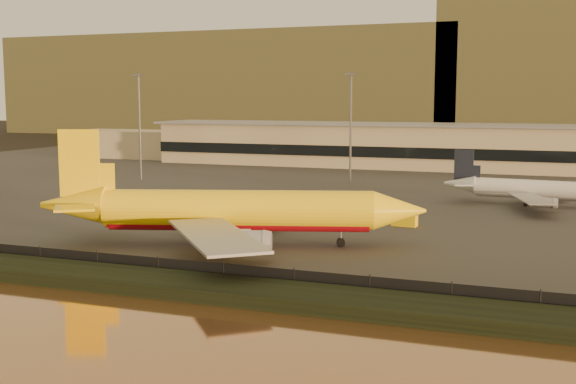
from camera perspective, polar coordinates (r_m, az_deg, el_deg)
name	(u,v)px	position (r m, az deg, el deg)	size (l,w,h in m)	color
ground	(254,259)	(90.42, -2.68, -5.30)	(900.00, 900.00, 0.00)	black
embankment	(189,286)	(75.38, -7.82, -7.39)	(320.00, 7.00, 1.40)	black
tarmac	(405,179)	(180.55, 9.27, 1.01)	(320.00, 220.00, 0.20)	#2D2D2D
perimeter_fence	(207,272)	(78.66, -6.44, -6.29)	(300.00, 0.05, 2.20)	black
terminal_building	(377,146)	(212.85, 7.08, 3.67)	(202.00, 25.00, 12.60)	tan
apron_light_masts	(459,118)	(157.37, 13.33, 5.68)	(152.20, 12.20, 25.40)	slate
distant_hills	(456,78)	(424.87, 13.14, 8.75)	(470.00, 160.00, 70.00)	brown
dhl_cargo_jet	(231,211)	(96.97, -4.50, -1.53)	(51.06, 48.73, 15.57)	yellow
white_narrowbody_jet	(538,190)	(140.13, 19.15, 0.15)	(34.78, 33.80, 9.99)	silver
gse_vehicle_yellow	(404,221)	(113.40, 9.19, -2.24)	(3.83, 1.72, 1.72)	yellow
gse_vehicle_white	(216,207)	(125.87, -5.72, -1.17)	(4.37, 1.97, 1.97)	silver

